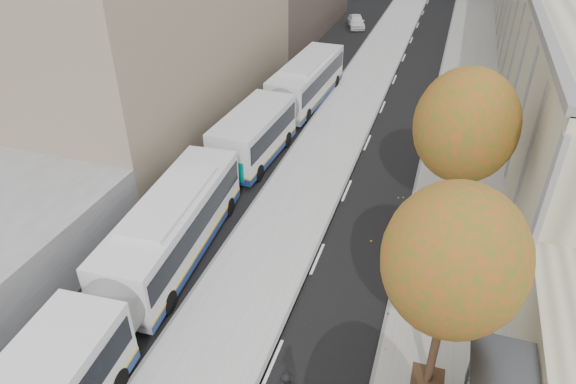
% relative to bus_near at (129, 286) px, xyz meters
% --- Properties ---
extents(bus_platform, '(4.25, 150.00, 0.15)m').
position_rel_bus_near_xyz_m(bus_platform, '(3.57, 22.54, -1.52)').
color(bus_platform, '#A8A8A8').
rests_on(bus_platform, ground).
extents(sidewalk, '(4.75, 150.00, 0.08)m').
position_rel_bus_near_xyz_m(sidewalk, '(11.57, 22.54, -1.56)').
color(sidewalk, gray).
rests_on(sidewalk, ground).
extents(tree_c, '(4.20, 4.20, 7.28)m').
position_rel_bus_near_xyz_m(tree_c, '(11.04, 0.54, 3.66)').
color(tree_c, black).
rests_on(tree_c, sidewalk).
extents(tree_d, '(4.40, 4.40, 7.60)m').
position_rel_bus_near_xyz_m(tree_d, '(11.04, 9.54, 3.87)').
color(tree_d, black).
rests_on(tree_d, sidewalk).
extents(bus_near, '(3.67, 17.65, 2.92)m').
position_rel_bus_near_xyz_m(bus_near, '(0.00, 0.00, 0.00)').
color(bus_near, silver).
rests_on(bus_near, ground).
extents(bus_far, '(3.46, 18.07, 3.00)m').
position_rel_bus_near_xyz_m(bus_far, '(0.07, 18.75, 0.04)').
color(bus_far, silver).
rests_on(bus_far, ground).
extents(distant_car, '(2.78, 4.34, 1.37)m').
position_rel_bus_near_xyz_m(distant_car, '(-0.50, 44.39, -0.91)').
color(distant_car, white).
rests_on(distant_car, ground).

